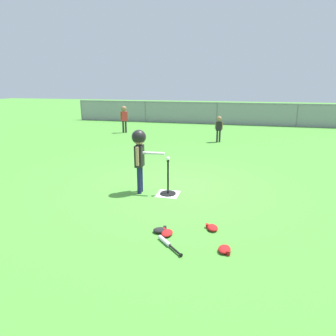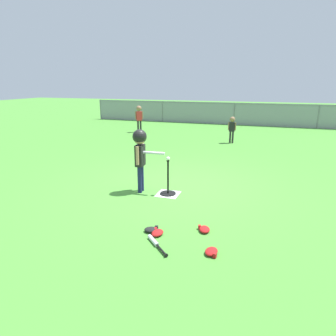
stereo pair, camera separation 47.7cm
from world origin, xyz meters
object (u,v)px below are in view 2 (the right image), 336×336
fielder_deep_left (139,115)px  glove_near_bats (152,230)px  batting_tee (168,189)px  spare_bat_silver (155,243)px  glove_by_plate (211,252)px  glove_outfield_drop (157,233)px  batter_child (140,148)px  glove_tossed_aside (204,229)px  fielder_near_right (232,126)px  baseball_on_tee (168,159)px

fielder_deep_left → glove_near_bats: fielder_deep_left is taller
batting_tee → spare_bat_silver: bearing=-76.6°
glove_by_plate → glove_outfield_drop: 0.89m
batter_child → fielder_deep_left: bearing=114.3°
batter_child → glove_by_plate: size_ratio=5.28×
glove_tossed_aside → batter_child: bearing=141.7°
fielder_near_right → glove_by_plate: size_ratio=3.97×
glove_by_plate → baseball_on_tee: bearing=123.5°
fielder_near_right → glove_near_bats: 7.30m
glove_tossed_aside → glove_outfield_drop: 0.72m
fielder_near_right → glove_tossed_aside: bearing=-86.1°
spare_bat_silver → glove_by_plate: size_ratio=1.79×
fielder_near_right → batter_child: bearing=-101.0°
glove_by_plate → glove_outfield_drop: bearing=163.8°
baseball_on_tee → fielder_near_right: size_ratio=0.08×
spare_bat_silver → glove_tossed_aside: bearing=46.3°
baseball_on_tee → batter_child: batter_child is taller
batter_child → glove_outfield_drop: size_ratio=5.39×
batting_tee → glove_by_plate: batting_tee is taller
glove_near_bats → glove_outfield_drop: size_ratio=1.05×
fielder_near_right → fielder_deep_left: bearing=164.5°
fielder_near_right → spare_bat_silver: (-0.09, -7.60, -0.59)m
glove_near_bats → batting_tee: bearing=99.9°
glove_near_bats → spare_bat_silver: bearing=-61.3°
fielder_near_right → spare_bat_silver: bearing=-90.7°
batter_child → glove_by_plate: batter_child is taller
fielder_deep_left → spare_bat_silver: size_ratio=2.68×
glove_by_plate → glove_outfield_drop: (-0.86, 0.25, 0.00)m
fielder_near_right → glove_by_plate: fielder_near_right is taller
spare_bat_silver → glove_outfield_drop: (-0.07, 0.27, 0.01)m
glove_by_plate → glove_tossed_aside: same height
spare_bat_silver → glove_near_bats: (-0.18, 0.33, 0.01)m
glove_outfield_drop → spare_bat_silver: bearing=-76.2°
batting_tee → fielder_near_right: size_ratio=0.73×
fielder_deep_left → glove_by_plate: fielder_deep_left is taller
batter_child → batting_tee: bearing=3.9°
fielder_near_right → spare_bat_silver: fielder_near_right is taller
batting_tee → fielder_near_right: (0.54, 5.70, 0.51)m
batting_tee → spare_bat_silver: batting_tee is taller
baseball_on_tee → glove_outfield_drop: size_ratio=0.31×
fielder_near_right → glove_tossed_aside: (0.48, -7.00, -0.59)m
batting_tee → spare_bat_silver: size_ratio=1.61×
spare_bat_silver → batter_child: bearing=118.9°
glove_by_plate → batting_tee: bearing=123.5°
fielder_near_right → glove_outfield_drop: (-0.16, -7.33, -0.59)m
batting_tee → glove_near_bats: bearing=-80.1°
baseball_on_tee → spare_bat_silver: bearing=-76.6°
glove_near_bats → glove_by_plate: bearing=-17.6°
batter_child → fielder_deep_left: batter_child is taller
batting_tee → glove_near_bats: batting_tee is taller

